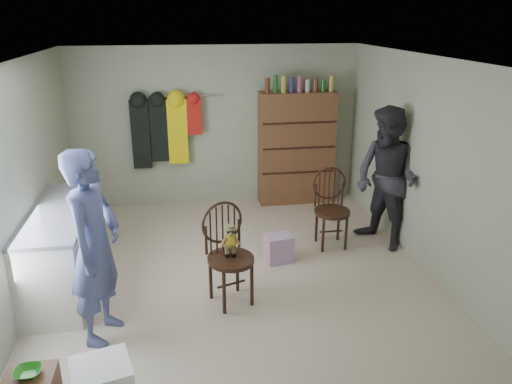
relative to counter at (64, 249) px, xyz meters
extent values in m
plane|color=beige|center=(1.95, 0.00, -0.47)|extent=(5.00, 5.00, 0.00)
plane|color=#A8AE92|center=(1.95, 2.50, 0.78)|extent=(4.50, 0.00, 4.50)
plane|color=#A8AE92|center=(-0.30, 0.00, 0.78)|extent=(0.00, 5.00, 5.00)
plane|color=#A8AE92|center=(4.20, 0.00, 0.78)|extent=(0.00, 5.00, 5.00)
plane|color=white|center=(1.95, 0.00, 2.03)|extent=(5.00, 5.00, 0.00)
cube|color=silver|center=(0.00, 0.00, -0.02)|extent=(0.60, 1.80, 0.90)
cube|color=slate|center=(0.00, 0.00, 0.45)|extent=(0.64, 1.86, 0.04)
cylinder|color=#99999E|center=(0.31, -0.45, 0.07)|extent=(0.02, 0.02, 0.14)
cylinder|color=#99999E|center=(0.31, 0.45, 0.07)|extent=(0.02, 0.02, 0.14)
imported|color=#299422|center=(0.17, -2.14, 0.06)|extent=(0.19, 0.19, 0.05)
cylinder|color=#392014|center=(1.80, -0.61, 0.04)|extent=(0.62, 0.62, 0.05)
cylinder|color=#392014|center=(1.70, -0.82, -0.23)|extent=(0.04, 0.04, 0.49)
cylinder|color=#392014|center=(2.01, -0.71, -0.23)|extent=(0.04, 0.04, 0.49)
cylinder|color=#392014|center=(1.59, -0.51, -0.23)|extent=(0.04, 0.04, 0.49)
cylinder|color=#392014|center=(1.89, -0.40, -0.23)|extent=(0.04, 0.04, 0.49)
torus|color=#392014|center=(1.73, -0.43, 0.39)|extent=(0.46, 0.19, 0.47)
cylinder|color=#392014|center=(1.55, -0.51, 0.22)|extent=(0.03, 0.03, 0.32)
cylinder|color=#392014|center=(1.92, -0.37, 0.22)|extent=(0.03, 0.03, 0.32)
cylinder|color=yellow|center=(1.80, -0.59, 0.25)|extent=(0.11, 0.11, 0.11)
cylinder|color=#475128|center=(1.80, -0.59, 0.14)|extent=(0.07, 0.07, 0.16)
sphere|color=#9E7042|center=(1.80, -0.59, 0.35)|extent=(0.10, 0.10, 0.10)
cylinder|color=#475128|center=(1.80, -0.59, 0.40)|extent=(0.09, 0.09, 0.03)
cube|color=black|center=(1.80, -0.64, 0.36)|extent=(0.07, 0.01, 0.02)
cylinder|color=#392014|center=(3.27, 0.55, 0.02)|extent=(0.47, 0.47, 0.05)
cylinder|color=#392014|center=(3.11, 0.40, -0.24)|extent=(0.04, 0.04, 0.46)
cylinder|color=#392014|center=(3.42, 0.39, -0.24)|extent=(0.04, 0.04, 0.46)
cylinder|color=#392014|center=(3.11, 0.72, -0.24)|extent=(0.04, 0.04, 0.46)
cylinder|color=#392014|center=(3.42, 0.71, -0.24)|extent=(0.04, 0.04, 0.46)
torus|color=#392014|center=(3.27, 0.74, 0.35)|extent=(0.45, 0.03, 0.45)
cylinder|color=#392014|center=(3.08, 0.73, 0.19)|extent=(0.03, 0.03, 0.31)
cylinder|color=#392014|center=(3.46, 0.72, 0.19)|extent=(0.03, 0.03, 0.31)
cube|color=pink|center=(2.49, 0.23, -0.30)|extent=(0.37, 0.31, 0.35)
imported|color=#485184|center=(0.52, -0.98, 0.46)|extent=(0.62, 0.78, 1.86)
imported|color=#2D2B33|center=(3.95, 0.47, 0.46)|extent=(1.02, 1.12, 1.86)
cube|color=brown|center=(3.20, 2.30, 0.43)|extent=(1.20, 0.38, 1.80)
cube|color=#392014|center=(3.20, 2.11, 0.08)|extent=(1.16, 0.02, 0.03)
cube|color=#392014|center=(3.20, 2.11, 0.48)|extent=(1.16, 0.02, 0.03)
cube|color=#392014|center=(3.20, 2.11, 0.88)|extent=(1.16, 0.02, 0.03)
cylinder|color=#592D14|center=(2.70, 2.20, 1.44)|extent=(0.08, 0.08, 0.23)
cylinder|color=#19591E|center=(2.82, 2.20, 1.46)|extent=(0.07, 0.07, 0.27)
cylinder|color=#A59933|center=(2.95, 2.20, 1.46)|extent=(0.09, 0.09, 0.26)
cylinder|color=navy|center=(3.07, 2.20, 1.44)|extent=(0.08, 0.08, 0.23)
cylinder|color=#8C3F59|center=(3.20, 2.20, 1.46)|extent=(0.08, 0.08, 0.26)
cylinder|color=#B2B2B7|center=(3.32, 2.20, 1.42)|extent=(0.07, 0.07, 0.19)
cylinder|color=#592D14|center=(3.45, 2.20, 1.43)|extent=(0.07, 0.07, 0.20)
cylinder|color=#19591E|center=(3.57, 2.20, 1.42)|extent=(0.07, 0.07, 0.19)
cylinder|color=#A59933|center=(3.70, 2.20, 1.45)|extent=(0.07, 0.07, 0.25)
cylinder|color=#99999E|center=(1.55, 2.44, 1.28)|extent=(1.00, 0.02, 0.02)
cube|color=black|center=(0.77, 2.38, 0.72)|extent=(0.28, 0.10, 1.05)
cube|color=black|center=(1.05, 2.38, 0.77)|extent=(0.26, 0.10, 0.95)
cube|color=yellow|center=(1.33, 2.38, 0.75)|extent=(0.30, 0.10, 1.00)
cube|color=red|center=(1.59, 2.38, 0.97)|extent=(0.22, 0.10, 0.55)
camera|label=1|loc=(1.31, -5.27, 2.47)|focal=35.00mm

